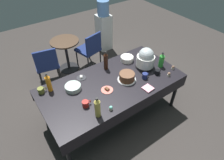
# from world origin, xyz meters

# --- Properties ---
(ground) EXTENTS (9.00, 9.00, 0.00)m
(ground) POSITION_xyz_m (0.00, 0.00, 0.00)
(ground) COLOR #383330
(potluck_table) EXTENTS (2.20, 1.10, 0.75)m
(potluck_table) POSITION_xyz_m (0.00, 0.00, 0.69)
(potluck_table) COLOR black
(potluck_table) RESTS_ON ground
(frosted_layer_cake) EXTENTS (0.29, 0.29, 0.13)m
(frosted_layer_cake) POSITION_xyz_m (0.22, -0.08, 0.81)
(frosted_layer_cake) COLOR silver
(frosted_layer_cake) RESTS_ON potluck_table
(slow_cooker) EXTENTS (0.31, 0.31, 0.36)m
(slow_cooker) POSITION_xyz_m (0.68, 0.01, 0.92)
(slow_cooker) COLOR black
(slow_cooker) RESTS_ON potluck_table
(glass_salad_bowl) EXTENTS (0.23, 0.23, 0.07)m
(glass_salad_bowl) POSITION_xyz_m (-0.56, 0.21, 0.79)
(glass_salad_bowl) COLOR #B2C6BC
(glass_salad_bowl) RESTS_ON potluck_table
(ceramic_snack_bowl) EXTENTS (0.22, 0.22, 0.08)m
(ceramic_snack_bowl) POSITION_xyz_m (0.55, 0.33, 0.79)
(ceramic_snack_bowl) COLOR silver
(ceramic_snack_bowl) RESTS_ON potluck_table
(dessert_plate_sage) EXTENTS (0.15, 0.15, 0.05)m
(dessert_plate_sage) POSITION_xyz_m (0.94, 0.27, 0.76)
(dessert_plate_sage) COLOR #8CA87F
(dessert_plate_sage) RESTS_ON potluck_table
(dessert_plate_coral) EXTENTS (0.18, 0.18, 0.04)m
(dessert_plate_coral) POSITION_xyz_m (-0.16, -0.10, 0.76)
(dessert_plate_coral) COLOR #E07266
(dessert_plate_coral) RESTS_ON potluck_table
(dessert_plate_charcoal) EXTENTS (0.15, 0.15, 0.04)m
(dessert_plate_charcoal) POSITION_xyz_m (-0.34, 0.36, 0.76)
(dessert_plate_charcoal) COLOR #2D2D33
(dessert_plate_charcoal) RESTS_ON potluck_table
(cupcake_vanilla) EXTENTS (0.05, 0.05, 0.07)m
(cupcake_vanilla) POSITION_xyz_m (-0.32, -0.44, 0.78)
(cupcake_vanilla) COLOR beige
(cupcake_vanilla) RESTS_ON potluck_table
(cupcake_rose) EXTENTS (0.05, 0.05, 0.07)m
(cupcake_rose) POSITION_xyz_m (0.84, -0.39, 0.78)
(cupcake_rose) COLOR beige
(cupcake_rose) RESTS_ON potluck_table
(cupcake_lemon) EXTENTS (0.05, 0.05, 0.07)m
(cupcake_lemon) POSITION_xyz_m (1.03, -0.31, 0.78)
(cupcake_lemon) COLOR beige
(cupcake_lemon) RESTS_ON potluck_table
(soda_bottle_ginger_ale) EXTENTS (0.08, 0.08, 0.32)m
(soda_bottle_ginger_ale) POSITION_xyz_m (-0.51, -0.42, 0.90)
(soda_bottle_ginger_ale) COLOR gold
(soda_bottle_ginger_ale) RESTS_ON potluck_table
(soda_bottle_orange_juice) EXTENTS (0.07, 0.07, 0.31)m
(soda_bottle_orange_juice) POSITION_xyz_m (-0.84, 0.38, 0.89)
(soda_bottle_orange_juice) COLOR orange
(soda_bottle_orange_juice) RESTS_ON potluck_table
(soda_bottle_cola) EXTENTS (0.07, 0.07, 0.33)m
(soda_bottle_cola) POSITION_xyz_m (0.12, 0.35, 0.91)
(soda_bottle_cola) COLOR #33190F
(soda_bottle_cola) RESTS_ON potluck_table
(soda_bottle_lime_soda) EXTENTS (0.08, 0.08, 0.27)m
(soda_bottle_lime_soda) POSITION_xyz_m (0.91, -0.13, 0.88)
(soda_bottle_lime_soda) COLOR green
(soda_bottle_lime_soda) RESTS_ON potluck_table
(coffee_mug_navy) EXTENTS (0.13, 0.09, 0.09)m
(coffee_mug_navy) POSITION_xyz_m (0.48, -0.21, 0.80)
(coffee_mug_navy) COLOR navy
(coffee_mug_navy) RESTS_ON potluck_table
(coffee_mug_black) EXTENTS (0.12, 0.08, 0.08)m
(coffee_mug_black) POSITION_xyz_m (0.72, -0.25, 0.79)
(coffee_mug_black) COLOR black
(coffee_mug_black) RESTS_ON potluck_table
(coffee_mug_olive) EXTENTS (0.13, 0.09, 0.09)m
(coffee_mug_olive) POSITION_xyz_m (-0.96, 0.40, 0.79)
(coffee_mug_olive) COLOR olive
(coffee_mug_olive) RESTS_ON potluck_table
(coffee_mug_red) EXTENTS (0.13, 0.09, 0.09)m
(coffee_mug_red) POSITION_xyz_m (-0.56, -0.19, 0.79)
(coffee_mug_red) COLOR #B2231E
(coffee_mug_red) RESTS_ON potluck_table
(paper_napkin_stack) EXTENTS (0.15, 0.15, 0.02)m
(paper_napkin_stack) POSITION_xyz_m (0.35, -0.42, 0.76)
(paper_napkin_stack) COLOR pink
(paper_napkin_stack) RESTS_ON potluck_table
(maroon_chair_left) EXTENTS (0.51, 0.51, 0.85)m
(maroon_chair_left) POSITION_xyz_m (-0.56, 1.44, 0.49)
(maroon_chair_left) COLOR navy
(maroon_chair_left) RESTS_ON ground
(maroon_chair_right) EXTENTS (0.53, 0.53, 0.85)m
(maroon_chair_right) POSITION_xyz_m (0.42, 1.44, 0.49)
(maroon_chair_right) COLOR navy
(maroon_chair_right) RESTS_ON ground
(round_cafe_table) EXTENTS (0.60, 0.60, 0.72)m
(round_cafe_table) POSITION_xyz_m (-0.05, 1.66, 0.50)
(round_cafe_table) COLOR #473323
(round_cafe_table) RESTS_ON ground
(water_cooler) EXTENTS (0.32, 0.32, 1.24)m
(water_cooler) POSITION_xyz_m (1.11, 1.94, 0.59)
(water_cooler) COLOR silver
(water_cooler) RESTS_ON ground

